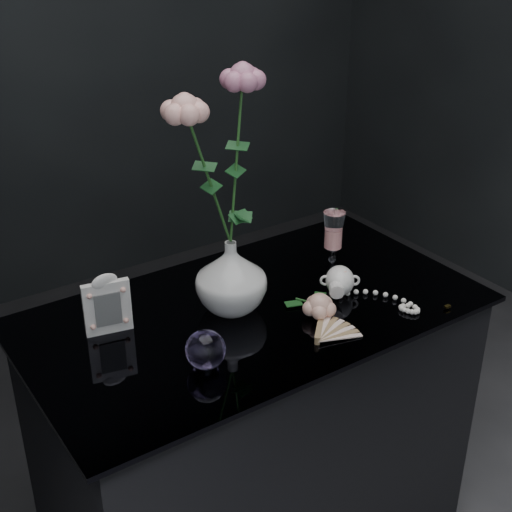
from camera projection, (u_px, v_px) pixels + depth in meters
table at (254, 437)px, 1.81m from camera, size 1.05×0.58×0.76m
vase at (231, 276)px, 1.60m from camera, size 0.17×0.17×0.17m
wine_glass at (333, 245)px, 1.73m from camera, size 0.07×0.07×0.17m
picture_frame at (107, 303)px, 1.52m from camera, size 0.12×0.10×0.14m
paperweight at (206, 350)px, 1.42m from camera, size 0.11×0.11×0.08m
paper_fan at (317, 339)px, 1.50m from camera, size 0.23×0.19×0.02m
loose_rose at (319, 305)px, 1.59m from camera, size 0.17×0.19×0.06m
pearl_jar at (340, 279)px, 1.69m from camera, size 0.33×0.34×0.07m
roses at (221, 154)px, 1.46m from camera, size 0.23×0.12×0.43m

